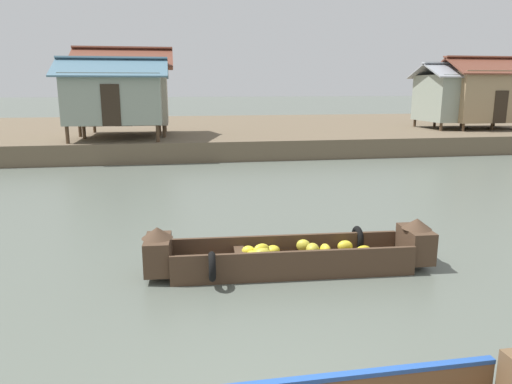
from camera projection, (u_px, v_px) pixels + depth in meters
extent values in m
plane|color=#596056|center=(213.00, 208.00, 13.52)|extent=(300.00, 300.00, 0.00)
cube|color=brown|center=(190.00, 132.00, 30.97)|extent=(160.00, 20.00, 0.93)
cube|color=#473323|center=(291.00, 267.00, 8.95)|extent=(4.49, 1.26, 0.12)
cube|color=#473323|center=(286.00, 245.00, 9.35)|extent=(4.44, 0.31, 0.43)
cube|color=#473323|center=(296.00, 263.00, 8.43)|extent=(4.44, 0.31, 0.43)
cube|color=#473323|center=(415.00, 244.00, 9.15)|extent=(0.50, 0.89, 0.62)
cone|color=#473323|center=(417.00, 223.00, 9.06)|extent=(0.59, 0.59, 0.20)
cube|color=#473323|center=(158.00, 254.00, 8.59)|extent=(0.50, 0.89, 0.62)
cone|color=#473323|center=(157.00, 233.00, 8.50)|extent=(0.59, 0.59, 0.20)
cube|color=#473323|center=(240.00, 255.00, 8.78)|extent=(0.25, 0.93, 0.05)
torus|color=black|center=(357.00, 239.00, 9.63)|extent=(0.15, 0.53, 0.52)
torus|color=black|center=(212.00, 266.00, 8.14)|extent=(0.15, 0.53, 0.52)
ellipsoid|color=yellow|center=(273.00, 250.00, 9.06)|extent=(0.34, 0.33, 0.18)
ellipsoid|color=yellow|center=(345.00, 246.00, 9.25)|extent=(0.31, 0.23, 0.23)
ellipsoid|color=yellow|center=(248.00, 251.00, 8.90)|extent=(0.29, 0.25, 0.20)
ellipsoid|color=yellow|center=(325.00, 251.00, 8.86)|extent=(0.23, 0.31, 0.26)
ellipsoid|color=gold|center=(313.00, 249.00, 8.84)|extent=(0.33, 0.36, 0.23)
ellipsoid|color=yellow|center=(363.00, 250.00, 9.16)|extent=(0.38, 0.28, 0.18)
ellipsoid|color=yellow|center=(261.00, 251.00, 8.78)|extent=(0.38, 0.30, 0.27)
ellipsoid|color=gold|center=(262.00, 255.00, 8.67)|extent=(0.35, 0.26, 0.25)
ellipsoid|color=gold|center=(303.00, 246.00, 9.13)|extent=(0.34, 0.31, 0.24)
ellipsoid|color=yellow|center=(254.00, 257.00, 8.66)|extent=(0.35, 0.40, 0.21)
ellipsoid|color=yellow|center=(262.00, 251.00, 8.83)|extent=(0.38, 0.41, 0.24)
cube|color=#234C9E|center=(270.00, 384.00, 4.71)|extent=(4.94, 0.13, 0.05)
cylinder|color=#4C3826|center=(67.00, 135.00, 20.81)|extent=(0.16, 0.16, 0.77)
cylinder|color=#4C3826|center=(158.00, 133.00, 21.46)|extent=(0.16, 0.16, 0.77)
cylinder|color=#4C3826|center=(80.00, 129.00, 23.66)|extent=(0.16, 0.16, 0.77)
cylinder|color=#4C3826|center=(160.00, 128.00, 24.30)|extent=(0.16, 0.16, 0.77)
cube|color=gray|center=(115.00, 99.00, 22.23)|extent=(4.30, 3.36, 2.29)
cube|color=#2D2319|center=(111.00, 105.00, 20.64)|extent=(0.80, 0.04, 1.80)
cube|color=slate|center=(111.00, 67.00, 21.11)|extent=(5.00, 2.17, 0.97)
cube|color=slate|center=(115.00, 68.00, 22.72)|extent=(5.00, 2.17, 0.97)
cylinder|color=#4C3826|center=(84.00, 133.00, 22.82)|extent=(0.16, 0.16, 0.59)
cylinder|color=#4C3826|center=(164.00, 131.00, 23.45)|extent=(0.16, 0.16, 0.59)
cylinder|color=#4C3826|center=(94.00, 127.00, 25.85)|extent=(0.16, 0.16, 0.59)
cylinder|color=#4C3826|center=(165.00, 126.00, 26.47)|extent=(0.16, 0.16, 0.59)
cube|color=#B2A893|center=(126.00, 94.00, 24.26)|extent=(4.19, 3.54, 3.00)
cube|color=#2D2319|center=(123.00, 107.00, 22.66)|extent=(0.80, 0.04, 1.80)
cube|color=brown|center=(122.00, 57.00, 23.01)|extent=(4.89, 2.26, 1.07)
cube|color=brown|center=(125.00, 59.00, 24.72)|extent=(4.89, 2.26, 1.07)
cylinder|color=#4C3826|center=(441.00, 127.00, 26.82)|extent=(0.16, 0.16, 0.45)
cylinder|color=#4C3826|center=(492.00, 126.00, 27.35)|extent=(0.16, 0.16, 0.45)
cylinder|color=#4C3826|center=(415.00, 123.00, 29.73)|extent=(0.16, 0.16, 0.45)
cylinder|color=#4C3826|center=(461.00, 122.00, 30.26)|extent=(0.16, 0.16, 0.45)
cube|color=gray|center=(454.00, 98.00, 28.20)|extent=(3.60, 3.42, 2.67)
cube|color=#2D2319|center=(471.00, 107.00, 26.63)|extent=(0.80, 0.04, 1.80)
cube|color=#9399A0|center=(465.00, 70.00, 27.03)|extent=(4.30, 2.21, 0.93)
cube|color=#9399A0|center=(448.00, 71.00, 28.67)|extent=(4.30, 2.21, 0.93)
cylinder|color=#4C3826|center=(463.00, 127.00, 26.57)|extent=(0.16, 0.16, 0.44)
cylinder|color=#4C3826|center=(435.00, 123.00, 29.47)|extent=(0.16, 0.16, 0.44)
cylinder|color=#4C3826|center=(494.00, 123.00, 30.15)|extent=(0.16, 0.16, 0.44)
cube|color=#9E8460|center=(482.00, 96.00, 28.00)|extent=(4.49, 3.42, 2.90)
cube|color=#2D2319|center=(501.00, 107.00, 26.45)|extent=(0.80, 0.04, 1.80)
cube|color=brown|center=(495.00, 65.00, 26.79)|extent=(5.19, 2.20, 1.10)
cube|color=brown|center=(476.00, 66.00, 28.44)|extent=(5.19, 2.20, 1.10)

